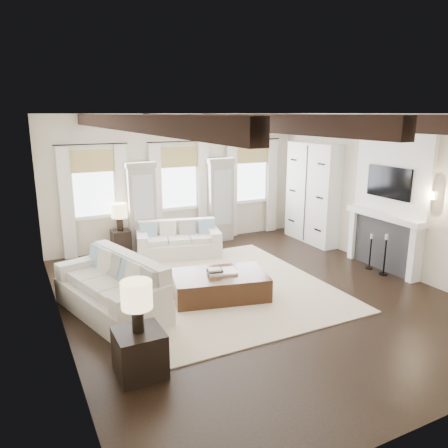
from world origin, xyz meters
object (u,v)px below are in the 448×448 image
sofa_back (179,242)px  side_table_front (140,353)px  ottoman (220,285)px  side_table_back (121,243)px  sofa_left (115,290)px

sofa_back → side_table_front: sofa_back is taller
ottoman → side_table_back: (-1.00, 3.10, 0.09)m
side_table_front → sofa_left: bearing=85.9°
ottoman → side_table_back: size_ratio=2.71×
sofa_left → side_table_front: size_ratio=4.07×
side_table_front → side_table_back: size_ratio=0.96×
sofa_back → side_table_back: (-1.19, 0.57, -0.02)m
ottoman → side_table_front: (-1.95, -1.70, 0.08)m
ottoman → side_table_back: bearing=121.3°
ottoman → side_table_front: side_table_front is taller
sofa_left → ottoman: bearing=-7.2°
sofa_back → sofa_left: 3.04m
side_table_back → ottoman: bearing=-72.1°
sofa_back → side_table_back: size_ratio=3.31×
side_table_front → sofa_back: bearing=63.2°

